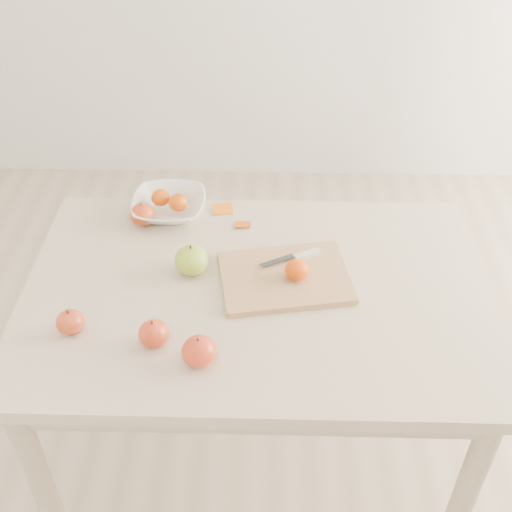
{
  "coord_description": "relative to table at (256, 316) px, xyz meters",
  "views": [
    {
      "loc": [
        0.03,
        -1.21,
        1.87
      ],
      "look_at": [
        0.0,
        0.05,
        0.82
      ],
      "focal_mm": 45.0,
      "sensor_mm": 36.0,
      "label": 1
    }
  ],
  "objects": [
    {
      "name": "fruit_bowl",
      "position": [
        -0.26,
        0.33,
        0.13
      ],
      "size": [
        0.22,
        0.22,
        0.05
      ],
      "primitive_type": "imported",
      "color": "white",
      "rests_on": "table"
    },
    {
      "name": "apple_red_d",
      "position": [
        -0.44,
        -0.16,
        0.13
      ],
      "size": [
        0.07,
        0.07,
        0.06
      ],
      "primitive_type": "ellipsoid",
      "color": "maroon",
      "rests_on": "table"
    },
    {
      "name": "board_tangerine",
      "position": [
        0.11,
        0.03,
        0.14
      ],
      "size": [
        0.06,
        0.06,
        0.05
      ],
      "primitive_type": "ellipsoid",
      "color": "#D73E07",
      "rests_on": "cutting_board"
    },
    {
      "name": "apple_red_c",
      "position": [
        -0.23,
        -0.19,
        0.13
      ],
      "size": [
        0.07,
        0.07,
        0.06
      ],
      "primitive_type": "ellipsoid",
      "color": "maroon",
      "rests_on": "table"
    },
    {
      "name": "table",
      "position": [
        0.0,
        0.0,
        0.0
      ],
      "size": [
        1.2,
        0.8,
        0.75
      ],
      "color": "beige",
      "rests_on": "ground"
    },
    {
      "name": "apple_red_a",
      "position": [
        -0.33,
        0.28,
        0.13
      ],
      "size": [
        0.07,
        0.07,
        0.06
      ],
      "primitive_type": "ellipsoid",
      "color": "#900702",
      "rests_on": "table"
    },
    {
      "name": "orange_peel_a",
      "position": [
        -0.11,
        0.34,
        0.1
      ],
      "size": [
        0.06,
        0.05,
        0.01
      ],
      "primitive_type": "cube",
      "rotation": [
        0.21,
        0.0,
        0.12
      ],
      "color": "orange",
      "rests_on": "table"
    },
    {
      "name": "bowl_tangerine_far",
      "position": [
        -0.23,
        0.31,
        0.15
      ],
      "size": [
        0.06,
        0.06,
        0.05
      ],
      "primitive_type": "ellipsoid",
      "color": "#CE5F07",
      "rests_on": "fruit_bowl"
    },
    {
      "name": "apple_red_e",
      "position": [
        -0.12,
        -0.25,
        0.13
      ],
      "size": [
        0.08,
        0.08,
        0.07
      ],
      "primitive_type": "ellipsoid",
      "color": "#A7070A",
      "rests_on": "table"
    },
    {
      "name": "paring_knife",
      "position": [
        0.12,
        0.11,
        0.12
      ],
      "size": [
        0.16,
        0.08,
        0.01
      ],
      "color": "white",
      "rests_on": "cutting_board"
    },
    {
      "name": "orange_peel_b",
      "position": [
        -0.04,
        0.27,
        0.1
      ],
      "size": [
        0.05,
        0.04,
        0.01
      ],
      "primitive_type": "cube",
      "rotation": [
        -0.14,
        0.0,
        0.06
      ],
      "color": "#D6570F",
      "rests_on": "table"
    },
    {
      "name": "cutting_board",
      "position": [
        0.08,
        0.04,
        0.11
      ],
      "size": [
        0.37,
        0.3,
        0.02
      ],
      "primitive_type": "cube",
      "rotation": [
        0.0,
        0.0,
        0.18
      ],
      "color": "tan",
      "rests_on": "table"
    },
    {
      "name": "bowl_tangerine_near",
      "position": [
        -0.29,
        0.34,
        0.15
      ],
      "size": [
        0.06,
        0.06,
        0.05
      ],
      "primitive_type": "ellipsoid",
      "color": "#D76707",
      "rests_on": "fruit_bowl"
    },
    {
      "name": "apple_green",
      "position": [
        -0.17,
        0.06,
        0.14
      ],
      "size": [
        0.09,
        0.09,
        0.08
      ],
      "primitive_type": "ellipsoid",
      "color": "#6BA21C",
      "rests_on": "table"
    },
    {
      "name": "ground",
      "position": [
        0.0,
        0.0,
        -0.65
      ],
      "size": [
        3.5,
        3.5,
        0.0
      ],
      "primitive_type": "plane",
      "color": "#C6B293",
      "rests_on": "ground"
    }
  ]
}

